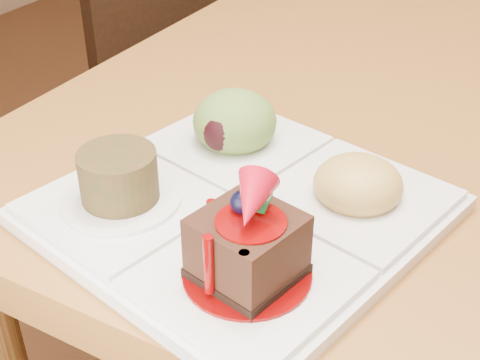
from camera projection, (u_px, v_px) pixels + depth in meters
The scene contains 2 objects.
chair_left at pixel (188, 63), 1.49m from camera, with size 0.45×0.45×0.85m.
sampler_plate at pixel (242, 191), 0.54m from camera, with size 0.33×0.33×0.11m.
Camera 1 is at (0.02, -1.14, 1.07)m, focal length 50.00 mm.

